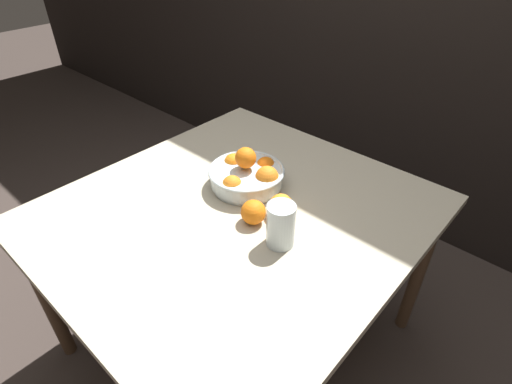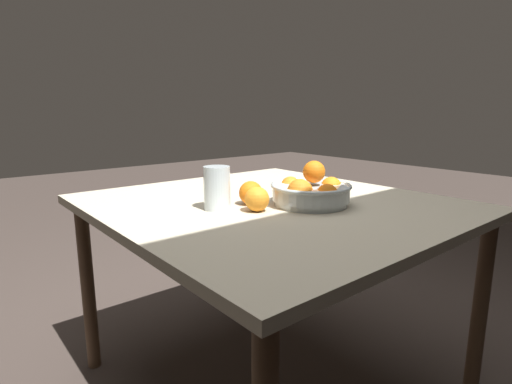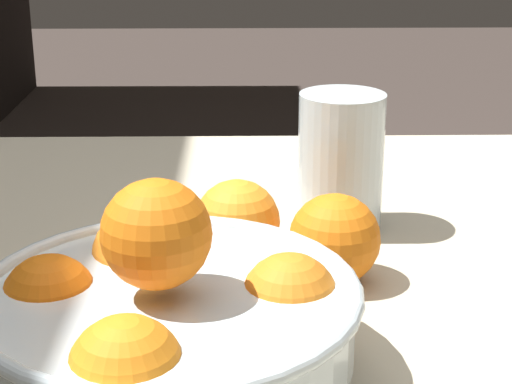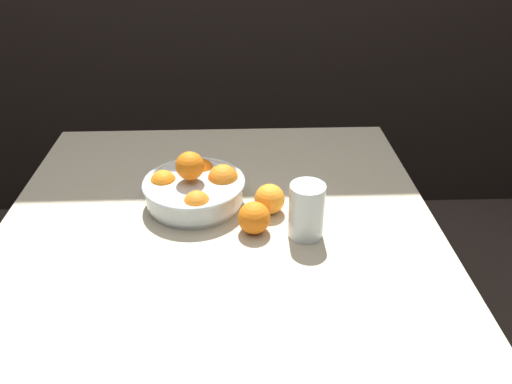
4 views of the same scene
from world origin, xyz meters
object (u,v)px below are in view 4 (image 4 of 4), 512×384
(fruit_bowl, at_px, (195,188))
(juice_glass, at_px, (306,213))
(orange_loose_near_bowl, at_px, (254,218))
(orange_loose_front, at_px, (270,199))

(fruit_bowl, height_order, juice_glass, fruit_bowl)
(fruit_bowl, bearing_deg, orange_loose_near_bowl, -41.81)
(fruit_bowl, distance_m, juice_glass, 0.31)
(juice_glass, distance_m, orange_loose_near_bowl, 0.13)
(orange_loose_front, bearing_deg, juice_glass, -51.70)
(fruit_bowl, height_order, orange_loose_front, fruit_bowl)
(orange_loose_near_bowl, bearing_deg, orange_loose_front, 62.88)
(fruit_bowl, xyz_separation_m, juice_glass, (0.27, -0.15, 0.02))
(juice_glass, distance_m, orange_loose_front, 0.13)
(juice_glass, height_order, orange_loose_front, juice_glass)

